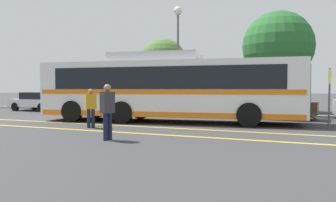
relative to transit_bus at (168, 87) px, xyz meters
name	(u,v)px	position (x,y,z in m)	size (l,w,h in m)	color
ground_plane	(160,121)	(-0.45, 0.12, -1.62)	(220.00, 220.00, 0.00)	#38383A
lane_strip_0	(147,127)	(0.02, -2.20, -1.62)	(0.20, 32.00, 0.01)	gold
lane_strip_1	(123,132)	(0.02, -4.08, -1.62)	(0.20, 32.00, 0.01)	gold
curb_strip	(200,113)	(0.02, 4.99, -1.54)	(40.00, 0.36, 0.15)	#99999E
transit_bus	(168,87)	(0.00, 0.00, 0.00)	(12.51, 4.16, 3.23)	white
parked_car_0	(38,101)	(-11.58, 3.62, -0.95)	(4.14, 2.05, 1.31)	silver
parked_car_1	(103,102)	(-6.20, 3.84, -0.93)	(4.49, 2.08, 1.35)	#335B33
parked_car_2	(178,103)	(-1.03, 3.92, -0.90)	(4.76, 2.21, 1.41)	silver
parked_car_3	(276,105)	(4.55, 3.63, -0.90)	(4.13, 2.14, 1.42)	#4C3823
pedestrian_0	(107,108)	(0.49, -5.76, -0.66)	(0.32, 0.46, 1.69)	#191E38
pedestrian_1	(91,106)	(-1.90, -3.34, -0.75)	(0.45, 0.45, 1.55)	#191E38
bus_stop_sign	(329,90)	(6.83, 0.13, -0.12)	(0.08, 0.40, 2.37)	#59595E
street_lamp	(178,33)	(-1.97, 6.38, 3.67)	(0.56, 0.56, 7.04)	#59595E
tree_0	(163,63)	(-4.58, 9.83, 2.04)	(3.78, 3.78, 5.55)	#513823
tree_1	(278,46)	(4.20, 8.82, 2.76)	(4.64, 4.64, 6.71)	#513823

